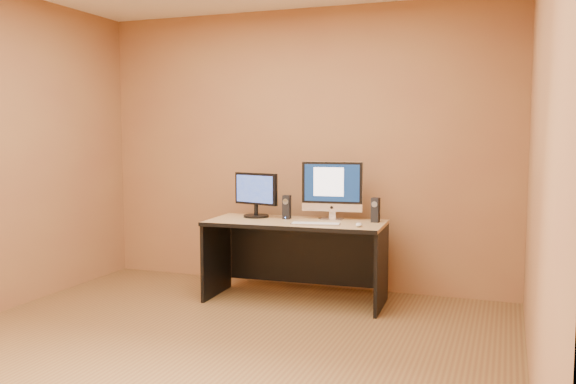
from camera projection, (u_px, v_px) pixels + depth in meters
floor at (203, 354)px, 4.00m from camera, size 4.00×4.00×0.00m
walls at (200, 156)px, 3.87m from camera, size 4.00×4.00×2.60m
desk at (295, 261)px, 5.24m from camera, size 1.54×0.73×0.70m
imac at (332, 190)px, 5.27m from camera, size 0.55×0.25×0.52m
second_monitor at (256, 195)px, 5.44m from camera, size 0.50×0.33×0.40m
speaker_left at (287, 207)px, 5.34m from camera, size 0.07×0.07×0.21m
speaker_right at (375, 210)px, 5.14m from camera, size 0.07×0.07×0.21m
keyboard at (316, 224)px, 5.00m from camera, size 0.42×0.18×0.02m
mouse at (359, 225)px, 4.89m from camera, size 0.06×0.10×0.03m
cable_a at (335, 219)px, 5.33m from camera, size 0.12×0.18×0.01m
cable_b at (326, 217)px, 5.41m from camera, size 0.09×0.15×0.01m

